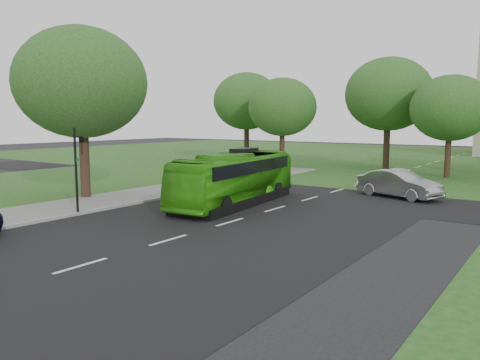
{
  "coord_description": "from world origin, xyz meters",
  "views": [
    {
      "loc": [
        12.58,
        -14.87,
        4.63
      ],
      "look_at": [
        -1.3,
        4.63,
        1.6
      ],
      "focal_mm": 35.0,
      "sensor_mm": 36.0,
      "label": 1
    }
  ],
  "objects_px": {
    "tree_park_b": "(388,94)",
    "sedan": "(399,184)",
    "tree_park_c": "(450,108)",
    "tree_side_near": "(81,83)",
    "bus": "(235,179)",
    "traffic_light": "(77,164)",
    "tree_park_f": "(247,101)",
    "tree_park_a": "(282,107)"
  },
  "relations": [
    {
      "from": "bus",
      "to": "sedan",
      "type": "height_order",
      "value": "bus"
    },
    {
      "from": "bus",
      "to": "tree_park_c",
      "type": "bearing_deg",
      "value": 64.38
    },
    {
      "from": "sedan",
      "to": "traffic_light",
      "type": "xyz_separation_m",
      "value": [
        -11.22,
        -14.58,
        1.69
      ]
    },
    {
      "from": "tree_park_c",
      "to": "sedan",
      "type": "xyz_separation_m",
      "value": [
        -0.17,
        -12.42,
        -4.81
      ]
    },
    {
      "from": "tree_park_f",
      "to": "bus",
      "type": "xyz_separation_m",
      "value": [
        14.96,
        -22.76,
        -5.38
      ]
    },
    {
      "from": "tree_park_f",
      "to": "tree_park_b",
      "type": "bearing_deg",
      "value": 1.19
    },
    {
      "from": "tree_park_a",
      "to": "tree_side_near",
      "type": "bearing_deg",
      "value": -90.91
    },
    {
      "from": "tree_park_c",
      "to": "sedan",
      "type": "relative_size",
      "value": 1.63
    },
    {
      "from": "traffic_light",
      "to": "tree_side_near",
      "type": "bearing_deg",
      "value": 139.46
    },
    {
      "from": "bus",
      "to": "traffic_light",
      "type": "distance_m",
      "value": 8.37
    },
    {
      "from": "tree_park_a",
      "to": "traffic_light",
      "type": "distance_m",
      "value": 26.17
    },
    {
      "from": "tree_park_f",
      "to": "tree_side_near",
      "type": "height_order",
      "value": "tree_side_near"
    },
    {
      "from": "tree_park_c",
      "to": "tree_side_near",
      "type": "height_order",
      "value": "tree_side_near"
    },
    {
      "from": "bus",
      "to": "sedan",
      "type": "distance_m",
      "value": 10.18
    },
    {
      "from": "tree_park_f",
      "to": "sedan",
      "type": "height_order",
      "value": "tree_park_f"
    },
    {
      "from": "tree_park_b",
      "to": "tree_park_f",
      "type": "relative_size",
      "value": 1.05
    },
    {
      "from": "tree_park_f",
      "to": "bus",
      "type": "height_order",
      "value": "tree_park_f"
    },
    {
      "from": "tree_side_near",
      "to": "traffic_light",
      "type": "relative_size",
      "value": 2.33
    },
    {
      "from": "bus",
      "to": "sedan",
      "type": "bearing_deg",
      "value": 41.68
    },
    {
      "from": "sedan",
      "to": "tree_park_a",
      "type": "bearing_deg",
      "value": 71.49
    },
    {
      "from": "tree_park_b",
      "to": "sedan",
      "type": "height_order",
      "value": "tree_park_b"
    },
    {
      "from": "tree_park_c",
      "to": "traffic_light",
      "type": "height_order",
      "value": "tree_park_c"
    },
    {
      "from": "tree_park_c",
      "to": "sedan",
      "type": "height_order",
      "value": "tree_park_c"
    },
    {
      "from": "tree_side_near",
      "to": "tree_park_c",
      "type": "bearing_deg",
      "value": 57.31
    },
    {
      "from": "tree_park_c",
      "to": "tree_side_near",
      "type": "bearing_deg",
      "value": -122.69
    },
    {
      "from": "tree_park_c",
      "to": "tree_park_f",
      "type": "distance_m",
      "value": 22.11
    },
    {
      "from": "tree_park_f",
      "to": "tree_park_c",
      "type": "bearing_deg",
      "value": -7.21
    },
    {
      "from": "sedan",
      "to": "bus",
      "type": "bearing_deg",
      "value": 156.71
    },
    {
      "from": "tree_park_f",
      "to": "tree_side_near",
      "type": "relative_size",
      "value": 1.0
    },
    {
      "from": "tree_park_a",
      "to": "traffic_light",
      "type": "xyz_separation_m",
      "value": [
        3.5,
        -25.71,
        -3.42
      ]
    },
    {
      "from": "tree_park_b",
      "to": "tree_park_f",
      "type": "bearing_deg",
      "value": -178.81
    },
    {
      "from": "tree_park_b",
      "to": "bus",
      "type": "bearing_deg",
      "value": -92.17
    },
    {
      "from": "sedan",
      "to": "tree_side_near",
      "type": "bearing_deg",
      "value": 145.52
    },
    {
      "from": "tree_park_f",
      "to": "tree_park_a",
      "type": "bearing_deg",
      "value": -30.05
    },
    {
      "from": "tree_park_a",
      "to": "bus",
      "type": "distance_m",
      "value": 20.81
    },
    {
      "from": "tree_park_c",
      "to": "traffic_light",
      "type": "xyz_separation_m",
      "value": [
        -11.39,
        -27.0,
        -3.12
      ]
    },
    {
      "from": "tree_side_near",
      "to": "tree_park_b",
      "type": "bearing_deg",
      "value": 71.14
    },
    {
      "from": "traffic_light",
      "to": "tree_park_a",
      "type": "bearing_deg",
      "value": 97.2
    },
    {
      "from": "tree_park_b",
      "to": "bus",
      "type": "relative_size",
      "value": 1.02
    },
    {
      "from": "traffic_light",
      "to": "tree_park_c",
      "type": "bearing_deg",
      "value": 66.57
    },
    {
      "from": "tree_park_b",
      "to": "traffic_light",
      "type": "height_order",
      "value": "tree_park_b"
    },
    {
      "from": "traffic_light",
      "to": "sedan",
      "type": "bearing_deg",
      "value": 51.86
    }
  ]
}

